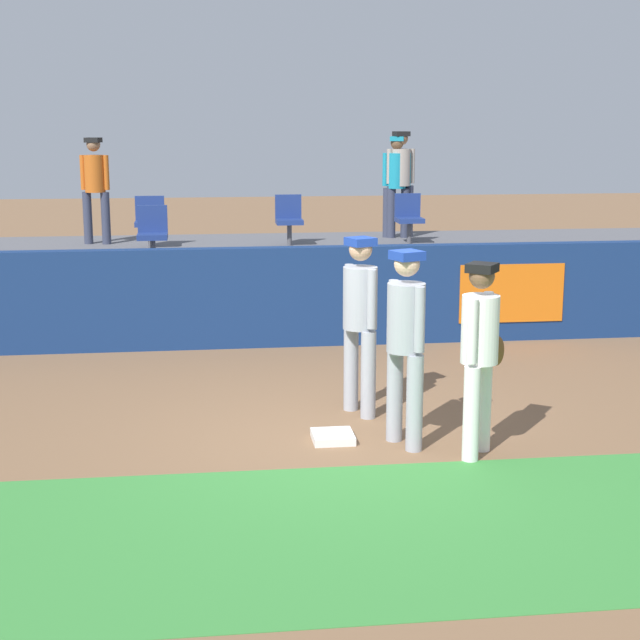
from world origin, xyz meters
TOP-DOWN VIEW (x-y plane):
  - ground_plane at (0.00, 0.00)m, footprint 60.00×60.00m
  - grass_foreground_strip at (0.00, -2.22)m, footprint 18.00×2.80m
  - first_base at (-0.16, -0.08)m, footprint 0.40×0.40m
  - player_fielder_home at (1.12, -0.66)m, footprint 0.55×0.48m
  - player_runner_visitor at (0.24, 0.76)m, footprint 0.47×0.49m
  - player_coach_visitor at (0.50, -0.30)m, footprint 0.47×0.50m
  - field_wall at (0.01, 4.02)m, footprint 18.00×0.26m
  - bleacher_platform at (0.00, 6.59)m, footprint 18.00×4.80m
  - seat_back_left at (-2.21, 7.26)m, footprint 0.48×0.44m
  - seat_back_right at (2.17, 7.26)m, footprint 0.45×0.44m
  - seat_front_left at (-2.09, 5.46)m, footprint 0.44×0.44m
  - seat_back_center at (0.11, 7.26)m, footprint 0.44×0.44m
  - spectator_hooded at (2.11, 8.07)m, footprint 0.49×0.42m
  - spectator_capped at (2.19, 8.07)m, footprint 0.52×0.41m
  - spectator_casual at (-3.12, 7.80)m, footprint 0.49×0.41m

SIDE VIEW (x-z plane):
  - ground_plane at x=0.00m, z-range 0.00..0.00m
  - grass_foreground_strip at x=0.00m, z-range 0.00..0.01m
  - first_base at x=-0.16m, z-range 0.00..0.08m
  - bleacher_platform at x=0.00m, z-range 0.00..0.98m
  - field_wall at x=0.01m, z-range 0.00..1.37m
  - player_fielder_home at x=1.12m, z-range 0.14..1.96m
  - player_runner_visitor at x=0.24m, z-range 0.15..2.04m
  - player_coach_visitor at x=0.50m, z-range 0.15..2.04m
  - seat_front_left at x=-2.09m, z-range 1.04..1.88m
  - seat_back_center at x=0.11m, z-range 1.04..1.88m
  - seat_back_right at x=2.17m, z-range 1.04..1.88m
  - seat_back_left at x=-2.21m, z-range 1.04..1.88m
  - spectator_casual at x=-3.12m, z-range 1.13..2.91m
  - spectator_hooded at x=2.11m, z-range 1.13..2.92m
  - spectator_capped at x=2.19m, z-range 1.13..3.01m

